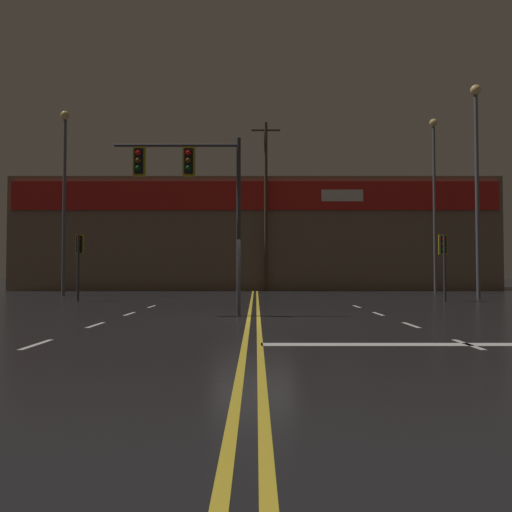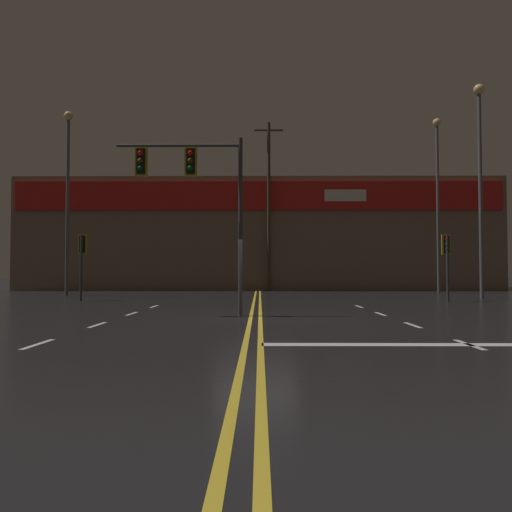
# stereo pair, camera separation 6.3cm
# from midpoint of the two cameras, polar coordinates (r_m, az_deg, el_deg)

# --- Properties ---
(ground_plane) EXTENTS (200.00, 200.00, 0.00)m
(ground_plane) POSITION_cam_midpoint_polar(r_m,az_deg,el_deg) (15.30, -0.16, -7.19)
(ground_plane) COLOR black
(road_markings) EXTENTS (12.61, 60.00, 0.01)m
(road_markings) POSITION_cam_midpoint_polar(r_m,az_deg,el_deg) (14.39, 2.74, -7.51)
(road_markings) COLOR gold
(road_markings) RESTS_ON ground
(traffic_signal_median) EXTENTS (4.18, 0.36, 5.87)m
(traffic_signal_median) POSITION_cam_midpoint_polar(r_m,az_deg,el_deg) (16.80, -7.58, 8.62)
(traffic_signal_median) COLOR #38383D
(traffic_signal_median) RESTS_ON ground
(traffic_signal_corner_northwest) EXTENTS (0.42, 0.36, 3.33)m
(traffic_signal_corner_northwest) POSITION_cam_midpoint_polar(r_m,az_deg,el_deg) (26.43, -19.40, 0.45)
(traffic_signal_corner_northwest) COLOR #38383D
(traffic_signal_corner_northwest) RESTS_ON ground
(traffic_signal_corner_northeast) EXTENTS (0.42, 0.36, 3.27)m
(traffic_signal_corner_northeast) POSITION_cam_midpoint_polar(r_m,az_deg,el_deg) (26.03, 20.81, 0.41)
(traffic_signal_corner_northeast) COLOR #38383D
(traffic_signal_corner_northeast) RESTS_ON ground
(streetlight_near_left) EXTENTS (0.56, 0.56, 11.53)m
(streetlight_near_left) POSITION_cam_midpoint_polar(r_m,az_deg,el_deg) (29.62, 24.08, 9.47)
(streetlight_near_left) COLOR #59595E
(streetlight_near_left) RESTS_ON ground
(streetlight_near_right) EXTENTS (0.56, 0.56, 12.27)m
(streetlight_near_right) POSITION_cam_midpoint_polar(r_m,az_deg,el_deg) (37.61, 19.88, 7.64)
(streetlight_near_right) COLOR #59595E
(streetlight_near_right) RESTS_ON ground
(streetlight_median_approach) EXTENTS (0.56, 0.56, 11.34)m
(streetlight_median_approach) POSITION_cam_midpoint_polar(r_m,az_deg,el_deg) (33.02, -20.86, 8.09)
(streetlight_median_approach) COLOR #59595E
(streetlight_median_approach) RESTS_ON ground
(building_backdrop) EXTENTS (38.24, 10.23, 8.86)m
(building_backdrop) POSITION_cam_midpoint_polar(r_m,az_deg,el_deg) (43.31, 0.10, 2.14)
(building_backdrop) COLOR #7A6651
(building_backdrop) RESTS_ON ground
(utility_pole_row) EXTENTS (46.83, 0.26, 12.87)m
(utility_pole_row) POSITION_cam_midpoint_polar(r_m,az_deg,el_deg) (38.09, -1.52, 5.26)
(utility_pole_row) COLOR #4C3828
(utility_pole_row) RESTS_ON ground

